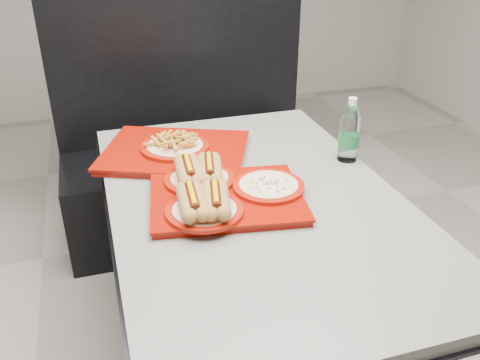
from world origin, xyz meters
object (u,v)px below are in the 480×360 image
object	(u,v)px
booth_bench	(189,156)
tray_far	(175,149)
tray_near	(220,192)
diner_table	(255,240)
water_bottle	(349,134)

from	to	relation	value
booth_bench	tray_far	distance (m)	0.83
booth_bench	tray_near	size ratio (longest dim) A/B	2.62
diner_table	tray_far	distance (m)	0.46
diner_table	water_bottle	size ratio (longest dim) A/B	6.08
booth_bench	water_bottle	bearing A→B (deg)	-66.53
booth_bench	tray_far	xyz separation A→B (m)	(-0.19, -0.72, 0.38)
booth_bench	tray_near	distance (m)	1.17
tray_near	tray_far	world-z (taller)	same
tray_far	diner_table	bearing A→B (deg)	-63.68
booth_bench	water_bottle	distance (m)	1.11
tray_near	diner_table	bearing A→B (deg)	-0.12
tray_near	tray_far	distance (m)	0.38
diner_table	tray_far	bearing A→B (deg)	116.32
diner_table	tray_far	xyz separation A→B (m)	(-0.19, 0.37, 0.19)
tray_near	tray_far	xyz separation A→B (m)	(-0.07, 0.37, -0.01)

